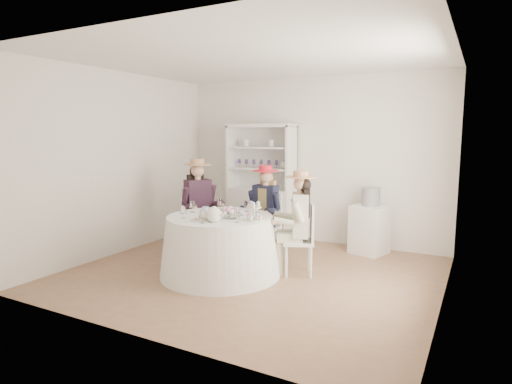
% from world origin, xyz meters
% --- Properties ---
extents(ground, '(4.50, 4.50, 0.00)m').
position_xyz_m(ground, '(0.00, 0.00, 0.00)').
color(ground, brown).
rests_on(ground, ground).
extents(ceiling, '(4.50, 4.50, 0.00)m').
position_xyz_m(ceiling, '(0.00, 0.00, 2.70)').
color(ceiling, white).
rests_on(ceiling, wall_back).
extents(wall_back, '(4.50, 0.00, 4.50)m').
position_xyz_m(wall_back, '(0.00, 2.00, 1.35)').
color(wall_back, white).
rests_on(wall_back, ground).
extents(wall_front, '(4.50, 0.00, 4.50)m').
position_xyz_m(wall_front, '(0.00, -2.00, 1.35)').
color(wall_front, white).
rests_on(wall_front, ground).
extents(wall_left, '(0.00, 4.50, 4.50)m').
position_xyz_m(wall_left, '(-2.25, 0.00, 1.35)').
color(wall_left, white).
rests_on(wall_left, ground).
extents(wall_right, '(0.00, 4.50, 4.50)m').
position_xyz_m(wall_right, '(2.25, 0.00, 1.35)').
color(wall_right, white).
rests_on(wall_right, ground).
extents(tea_table, '(1.53, 1.53, 0.76)m').
position_xyz_m(tea_table, '(-0.34, -0.23, 0.38)').
color(tea_table, white).
rests_on(tea_table, ground).
extents(hutch, '(1.16, 0.45, 1.95)m').
position_xyz_m(hutch, '(-0.78, 1.77, 0.69)').
color(hutch, silver).
rests_on(hutch, ground).
extents(side_table, '(0.58, 0.58, 0.73)m').
position_xyz_m(side_table, '(1.10, 1.67, 0.36)').
color(side_table, silver).
rests_on(side_table, ground).
extents(hatbox, '(0.32, 0.32, 0.27)m').
position_xyz_m(hatbox, '(1.10, 1.67, 0.86)').
color(hatbox, black).
rests_on(hatbox, side_table).
extents(guest_left, '(0.61, 0.55, 1.43)m').
position_xyz_m(guest_left, '(-1.11, 0.39, 0.80)').
color(guest_left, silver).
rests_on(guest_left, ground).
extents(guest_mid, '(0.48, 0.51, 1.34)m').
position_xyz_m(guest_mid, '(-0.21, 0.75, 0.76)').
color(guest_mid, silver).
rests_on(guest_mid, ground).
extents(guest_right, '(0.56, 0.51, 1.33)m').
position_xyz_m(guest_right, '(0.53, 0.25, 0.75)').
color(guest_right, silver).
rests_on(guest_right, ground).
extents(spare_chair, '(0.55, 0.55, 1.00)m').
position_xyz_m(spare_chair, '(-0.50, 1.38, 0.54)').
color(spare_chair, silver).
rests_on(spare_chair, ground).
extents(teacup_a, '(0.12, 0.12, 0.07)m').
position_xyz_m(teacup_a, '(-0.62, -0.14, 0.80)').
color(teacup_a, white).
rests_on(teacup_a, tea_table).
extents(teacup_b, '(0.08, 0.08, 0.07)m').
position_xyz_m(teacup_b, '(-0.40, 0.02, 0.80)').
color(teacup_b, white).
rests_on(teacup_b, tea_table).
extents(teacup_c, '(0.10, 0.10, 0.07)m').
position_xyz_m(teacup_c, '(-0.11, -0.11, 0.80)').
color(teacup_c, white).
rests_on(teacup_c, tea_table).
extents(flower_bowl, '(0.22, 0.22, 0.05)m').
position_xyz_m(flower_bowl, '(-0.13, -0.29, 0.79)').
color(flower_bowl, white).
rests_on(flower_bowl, tea_table).
extents(flower_arrangement, '(0.19, 0.19, 0.07)m').
position_xyz_m(flower_arrangement, '(-0.13, -0.29, 0.85)').
color(flower_arrangement, pink).
rests_on(flower_arrangement, tea_table).
extents(table_teapot, '(0.26, 0.18, 0.19)m').
position_xyz_m(table_teapot, '(-0.20, -0.57, 0.85)').
color(table_teapot, white).
rests_on(table_teapot, tea_table).
extents(sandwich_plate, '(0.25, 0.25, 0.06)m').
position_xyz_m(sandwich_plate, '(-0.37, -0.59, 0.78)').
color(sandwich_plate, white).
rests_on(sandwich_plate, tea_table).
extents(cupcake_stand, '(0.24, 0.24, 0.22)m').
position_xyz_m(cupcake_stand, '(0.17, -0.27, 0.85)').
color(cupcake_stand, white).
rests_on(cupcake_stand, tea_table).
extents(stemware_set, '(0.97, 0.97, 0.15)m').
position_xyz_m(stemware_set, '(-0.34, -0.23, 0.84)').
color(stemware_set, white).
rests_on(stemware_set, tea_table).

